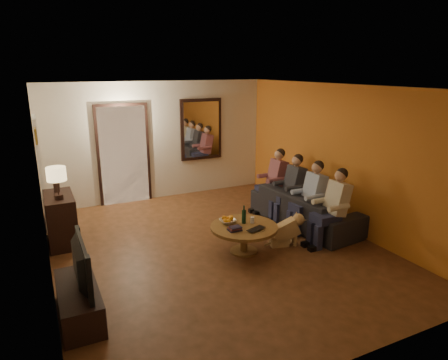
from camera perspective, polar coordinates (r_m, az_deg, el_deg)
name	(u,v)px	position (r m, az deg, el deg)	size (l,w,h in m)	color
floor	(216,247)	(6.70, -1.21, -9.62)	(5.00, 6.00, 0.01)	#492C13
ceiling	(215,87)	(6.06, -1.36, 13.19)	(5.00, 6.00, 0.01)	white
back_wall	(159,141)	(9.01, -9.27, 5.52)	(5.00, 0.02, 2.60)	beige
front_wall	(351,246)	(3.88, 17.70, -8.94)	(5.00, 0.02, 2.60)	beige
left_wall	(41,193)	(5.73, -24.67, -1.64)	(0.02, 6.00, 2.60)	beige
right_wall	(339,157)	(7.61, 16.13, 3.22)	(0.02, 6.00, 2.60)	beige
orange_accent	(339,157)	(7.60, 16.08, 3.21)	(0.01, 6.00, 2.60)	orange
kitchen_doorway	(124,156)	(8.85, -14.13, 3.41)	(1.00, 0.06, 2.10)	#FFE0A5
door_trim	(124,156)	(8.84, -14.12, 3.40)	(1.12, 0.04, 2.22)	black
fridge_glimpse	(136,161)	(8.94, -12.51, 2.65)	(0.45, 0.03, 1.70)	silver
mirror_frame	(201,129)	(9.27, -3.29, 7.23)	(1.00, 0.05, 1.40)	black
mirror_glass	(202,130)	(9.24, -3.21, 7.21)	(0.86, 0.02, 1.26)	white
white_door	(41,173)	(8.03, -24.71, 0.96)	(0.06, 0.85, 2.04)	white
framed_art	(36,136)	(6.89, -25.31, 5.72)	(0.03, 0.28, 0.24)	#B28C33
art_canvas	(37,136)	(6.89, -25.18, 5.74)	(0.01, 0.22, 0.18)	brown
dresser	(61,219)	(7.26, -22.26, -5.21)	(0.45, 0.95, 0.84)	black
table_lamp	(57,183)	(6.84, -22.72, -0.40)	(0.30, 0.30, 0.54)	beige
flower_vase	(56,179)	(7.28, -22.91, 0.09)	(0.14, 0.14, 0.44)	red
tv_stand	(79,302)	(5.24, -20.02, -16.03)	(0.45, 1.17, 0.39)	black
tv	(75,265)	(5.01, -20.55, -11.29)	(0.13, 1.01, 0.58)	black
sofa	(304,208)	(7.66, 11.42, -3.94)	(0.88, 2.25, 0.66)	black
person_a	(334,210)	(6.86, 15.38, -4.16)	(0.60, 0.40, 1.20)	tan
person_b	(311,200)	(7.29, 12.32, -2.76)	(0.60, 0.40, 1.20)	tan
person_c	(291,191)	(7.75, 9.61, -1.51)	(0.60, 0.40, 1.20)	tan
person_d	(274,183)	(8.22, 7.21, -0.40)	(0.60, 0.40, 1.20)	tan
dog	(285,230)	(6.75, 8.77, -7.01)	(0.56, 0.24, 0.56)	#A88A4D
coffee_table	(244,239)	(6.47, 2.85, -8.40)	(1.07, 1.07, 0.45)	brown
bowl	(228,221)	(6.47, 0.54, -5.90)	(0.26, 0.26, 0.06)	white
oranges	(228,217)	(6.45, 0.54, -5.34)	(0.20, 0.20, 0.08)	orange
wine_bottle	(244,214)	(6.43, 2.86, -4.90)	(0.07, 0.07, 0.31)	black
wine_glass	(252,220)	(6.49, 4.07, -5.72)	(0.06, 0.06, 0.10)	silver
book_stack	(235,228)	(6.19, 1.53, -6.92)	(0.20, 0.15, 0.07)	black
laptop	(258,230)	(6.20, 4.94, -7.16)	(0.33, 0.21, 0.03)	black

